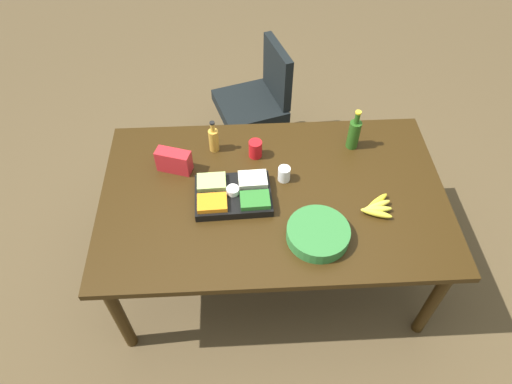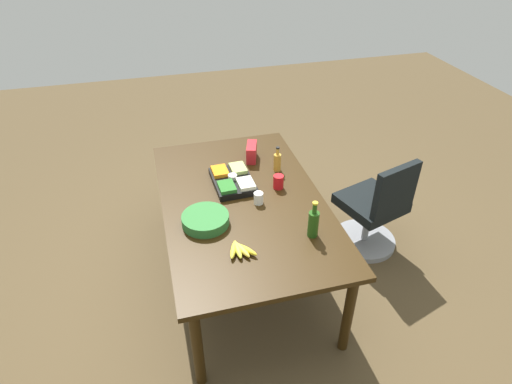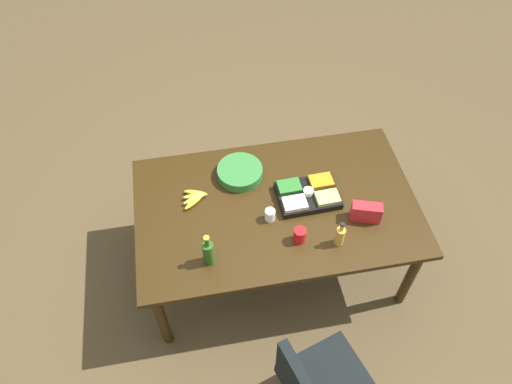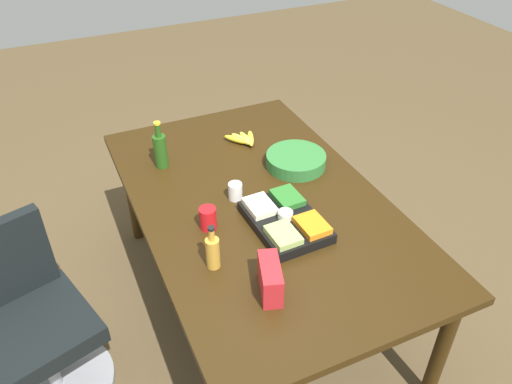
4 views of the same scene
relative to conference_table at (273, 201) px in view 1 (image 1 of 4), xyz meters
The scene contains 11 objects.
ground_plane 0.69m from the conference_table, ahead, with size 10.00×10.00×0.00m, color brown.
conference_table is the anchor object (origin of this frame).
office_chair 1.21m from the conference_table, 92.03° to the left, with size 0.60×0.60×0.93m.
paper_cup 0.17m from the conference_table, 57.23° to the left, with size 0.07×0.07×0.09m, color white.
wine_bottle 0.65m from the conference_table, 35.22° to the left, with size 0.09×0.09×0.27m.
chip_bag_red 0.62m from the conference_table, 159.09° to the left, with size 0.20×0.08×0.14m, color red.
banana_bunch 0.58m from the conference_table, 15.08° to the right, with size 0.19×0.19×0.04m.
red_solo_cup 0.34m from the conference_table, 105.88° to the left, with size 0.08×0.08×0.11m, color red.
dressing_bottle 0.52m from the conference_table, 131.86° to the left, with size 0.06×0.06×0.22m.
veggie_tray 0.25m from the conference_table, behind, with size 0.43×0.31×0.09m.
salad_bowl 0.39m from the conference_table, 56.54° to the right, with size 0.33×0.33×0.07m, color #2D6F31.
Camera 1 is at (-0.18, -1.66, 2.75)m, focal length 32.26 mm.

